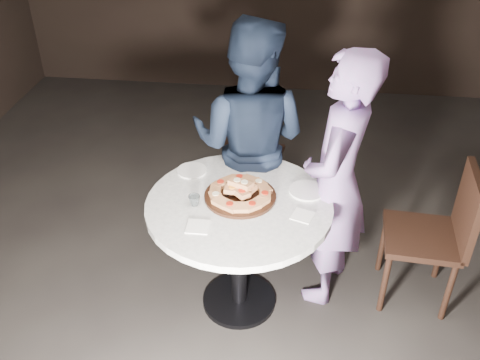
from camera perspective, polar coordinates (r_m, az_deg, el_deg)
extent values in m
plane|color=black|center=(3.83, 0.50, -12.07)|extent=(7.00, 7.00, 0.00)
cylinder|color=black|center=(3.77, -0.09, -12.65)|extent=(0.53, 0.53, 0.03)
cylinder|color=black|center=(3.48, -0.10, -8.05)|extent=(0.11, 0.11, 0.78)
cylinder|color=silver|center=(3.23, -0.11, -2.74)|extent=(1.19, 1.19, 0.05)
cylinder|color=black|center=(3.25, 0.02, -1.73)|extent=(0.45, 0.45, 0.02)
cube|color=#AF7144|center=(3.21, 2.67, -1.65)|extent=(0.08, 0.10, 0.04)
cylinder|color=#B3200E|center=(3.20, 2.68, -1.37)|extent=(0.05, 0.05, 0.01)
cube|color=#AF7144|center=(3.27, 2.58, -0.96)|extent=(0.11, 0.12, 0.04)
cube|color=#AF7144|center=(3.32, 2.01, -0.37)|extent=(0.12, 0.12, 0.04)
cylinder|color=beige|center=(3.31, 2.01, -0.09)|extent=(0.06, 0.06, 0.01)
cube|color=#AF7144|center=(3.35, 1.06, 0.01)|extent=(0.12, 0.11, 0.04)
cube|color=#AF7144|center=(3.36, -0.07, 0.14)|extent=(0.10, 0.08, 0.04)
cylinder|color=#B3200E|center=(3.35, -0.07, 0.41)|extent=(0.05, 0.05, 0.01)
cube|color=#AF7144|center=(3.34, -1.18, -0.03)|extent=(0.12, 0.12, 0.04)
cube|color=#AF7144|center=(3.31, -2.08, -0.45)|extent=(0.11, 0.12, 0.04)
cylinder|color=#B3200E|center=(3.30, -2.09, -0.17)|extent=(0.06, 0.06, 0.01)
cube|color=#AF7144|center=(3.26, -2.59, -1.06)|extent=(0.08, 0.10, 0.04)
cube|color=#AF7144|center=(3.21, -2.60, -1.75)|extent=(0.10, 0.11, 0.04)
cylinder|color=beige|center=(3.19, -2.60, -1.47)|extent=(0.06, 0.06, 0.01)
cube|color=#AF7144|center=(3.16, -2.07, -2.39)|extent=(0.12, 0.11, 0.04)
cube|color=#AF7144|center=(3.12, -1.10, -2.82)|extent=(0.12, 0.11, 0.04)
cylinder|color=#B3200E|center=(3.11, -1.11, -2.54)|extent=(0.06, 0.06, 0.01)
cube|color=#AF7144|center=(3.11, 0.11, -2.97)|extent=(0.10, 0.08, 0.04)
cube|color=#AF7144|center=(3.13, 1.31, -2.78)|extent=(0.12, 0.11, 0.04)
cylinder|color=#B3200E|center=(3.11, 1.31, -2.49)|extent=(0.06, 0.06, 0.01)
cube|color=#AF7144|center=(3.16, 2.22, -2.30)|extent=(0.11, 0.12, 0.04)
cube|color=#AF7144|center=(3.23, 0.87, -0.83)|extent=(0.08, 0.10, 0.04)
cylinder|color=#2D6B1E|center=(3.21, 0.87, -0.54)|extent=(0.05, 0.05, 0.01)
cube|color=#AF7144|center=(3.26, -0.16, -0.45)|extent=(0.10, 0.11, 0.04)
cylinder|color=beige|center=(3.25, -0.16, -0.17)|extent=(0.05, 0.05, 0.01)
cube|color=#AF7144|center=(3.21, -0.83, -1.03)|extent=(0.10, 0.07, 0.03)
cylinder|color=orange|center=(3.20, -0.84, -0.75)|extent=(0.05, 0.05, 0.01)
cube|color=#AF7144|center=(3.18, 0.20, -1.42)|extent=(0.12, 0.12, 0.04)
cylinder|color=#B3200E|center=(3.17, 0.20, -1.14)|extent=(0.06, 0.06, 0.01)
cube|color=#AF7144|center=(3.23, 0.87, -0.83)|extent=(0.12, 0.11, 0.04)
cylinder|color=#2D6B1E|center=(3.21, 0.87, -0.54)|extent=(0.06, 0.06, 0.01)
cube|color=#AF7144|center=(3.20, 0.47, -0.50)|extent=(0.12, 0.11, 0.04)
cylinder|color=beige|center=(3.19, 0.48, -0.21)|extent=(0.06, 0.06, 0.01)
cube|color=#AF7144|center=(3.21, -0.32, -0.29)|extent=(0.11, 0.10, 0.04)
cylinder|color=beige|center=(3.20, -0.32, 0.00)|extent=(0.06, 0.06, 0.01)
cylinder|color=white|center=(3.51, -5.16, 1.02)|extent=(0.25, 0.25, 0.01)
cylinder|color=white|center=(3.33, 7.14, -1.13)|extent=(0.24, 0.24, 0.01)
imported|color=silver|center=(3.19, -4.89, -2.19)|extent=(0.08, 0.08, 0.07)
cube|color=white|center=(3.04, -4.52, -4.97)|extent=(0.13, 0.13, 0.01)
cube|color=white|center=(3.13, 6.70, -3.80)|extent=(0.15, 0.15, 0.01)
cube|color=black|center=(4.48, 1.75, 2.71)|extent=(0.47, 0.47, 0.04)
cube|color=black|center=(4.20, 1.08, 3.86)|extent=(0.40, 0.11, 0.43)
cylinder|color=black|center=(4.70, 4.29, 1.19)|extent=(0.04, 0.04, 0.43)
cylinder|color=black|center=(4.77, 0.24, 1.84)|extent=(0.04, 0.04, 0.43)
cylinder|color=black|center=(4.42, 3.28, -1.13)|extent=(0.04, 0.04, 0.43)
cylinder|color=black|center=(4.50, -1.00, -0.41)|extent=(0.04, 0.04, 0.43)
cube|color=black|center=(3.69, 18.75, -5.79)|extent=(0.50, 0.50, 0.04)
cube|color=black|center=(3.60, 23.14, -3.00)|extent=(0.08, 0.47, 0.50)
cylinder|color=black|center=(3.97, 14.98, -6.49)|extent=(0.04, 0.04, 0.50)
cylinder|color=black|center=(3.67, 15.18, -10.51)|extent=(0.04, 0.04, 0.50)
cylinder|color=black|center=(4.04, 20.67, -6.98)|extent=(0.04, 0.04, 0.50)
cylinder|color=black|center=(3.75, 21.38, -10.95)|extent=(0.04, 0.04, 0.50)
imported|color=black|center=(3.74, 1.02, 4.03)|extent=(0.98, 0.83, 1.78)
imported|color=#8067A5|center=(3.38, 10.22, -0.38)|extent=(0.57, 0.73, 1.75)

